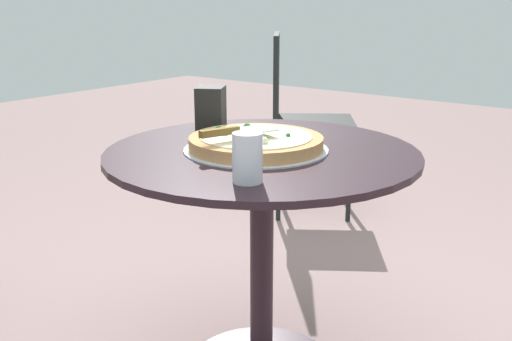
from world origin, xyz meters
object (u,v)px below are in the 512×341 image
patio_table (262,216)px  napkin_dispenser (211,109)px  pizza_server (236,131)px  pizza_on_tray (256,143)px  drinking_cup (247,158)px  patio_chair_far (298,110)px

patio_table → napkin_dispenser: 0.37m
napkin_dispenser → pizza_server: bearing=-155.8°
pizza_on_tray → drinking_cup: 0.28m
napkin_dispenser → patio_chair_far: patio_chair_far is taller
patio_table → pizza_server: (-0.07, 0.03, 0.25)m
patio_chair_far → pizza_server: bearing=-153.4°
patio_chair_far → patio_table: bearing=-151.1°
patio_table → patio_chair_far: (1.26, 0.69, 0.03)m
pizza_server → pizza_on_tray: bearing=-11.5°
patio_table → pizza_on_tray: size_ratio=2.17×
pizza_on_tray → patio_chair_far: patio_chair_far is taller
patio_table → napkin_dispenser: bearing=70.3°
patio_table → napkin_dispenser: size_ratio=6.18×
patio_chair_far → pizza_on_tray: bearing=-151.7°
patio_table → pizza_on_tray: pizza_on_tray is taller
pizza_server → drinking_cup: drinking_cup is taller
patio_table → patio_chair_far: bearing=28.9°
pizza_server → patio_table: bearing=-18.8°
patio_table → pizza_on_tray: 0.20m
pizza_on_tray → patio_table: bearing=-50.4°
pizza_server → napkin_dispenser: 0.29m
napkin_dispenser → patio_chair_far: size_ratio=0.15×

